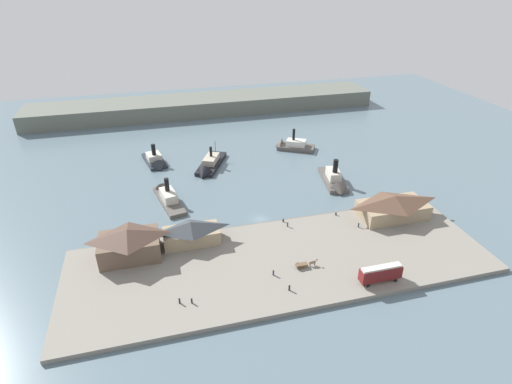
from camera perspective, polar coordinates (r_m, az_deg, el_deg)
The scene contains 22 objects.
ground_plane at distance 125.65m, azimuth 0.53°, elevation -3.85°, with size 320.00×320.00×0.00m, color slate.
quay_promenade at distance 108.21m, azimuth 3.62°, elevation -9.69°, with size 110.00×36.00×1.20m, color gray.
seawall_edge at distance 122.47m, azimuth 0.97°, elevation -4.54°, with size 110.00×0.80×1.00m, color #666159.
ferry_shed_customs_shed at distance 111.42m, azimuth -17.36°, elevation -6.80°, with size 15.65×10.89×8.28m.
ferry_shed_west_terminal at distance 113.30m, azimuth -9.06°, elevation -5.57°, with size 15.49×7.70×6.59m.
ferry_shed_central_terminal at distance 130.04m, azimuth 18.67°, elevation -1.88°, with size 20.67×10.86×6.97m.
street_tram at distance 103.96m, azimuth 17.05°, elevation -10.77°, with size 10.46×2.69×4.49m.
horse_cart at distance 105.59m, azimuth 6.99°, elevation -9.96°, with size 5.83×1.41×1.87m.
pedestrian_near_cart at distance 96.85m, azimuth -10.66°, elevation -14.73°, with size 0.41×0.41×1.67m.
pedestrian_near_east_shed at distance 98.67m, azimuth 4.69°, elevation -13.20°, with size 0.44×0.44×1.79m.
pedestrian_walking_west at distance 120.13m, azimuth 4.45°, elevation -4.54°, with size 0.41×0.41×1.67m.
pedestrian_at_waters_edge at distance 123.26m, azimuth 14.17°, elevation -4.49°, with size 0.41×0.41×1.66m.
pedestrian_walking_east at distance 102.52m, azimuth 2.45°, elevation -11.20°, with size 0.44×0.44×1.77m.
pedestrian_standing_center at distance 96.46m, azimuth -9.00°, elevation -14.79°, with size 0.40×0.40×1.61m.
mooring_post_west at distance 122.38m, azimuth 3.83°, elevation -3.99°, with size 0.44×0.44×0.90m, color black.
mooring_post_east at distance 127.63m, azimuth 11.13°, elevation -3.02°, with size 0.44×0.44×0.90m, color black.
ferry_near_quay at distance 164.76m, azimuth -13.85°, elevation 4.13°, with size 9.69×18.53×10.37m.
ferry_approaching_west at distance 175.21m, azimuth 4.91°, elevation 6.48°, with size 17.86×13.90×11.26m.
ferry_outer_harbor at distance 139.01m, azimuth -12.40°, elevation -0.45°, with size 9.84×23.27×10.43m.
ferry_departing_north at distance 146.99m, azimuth 11.01°, elevation 1.44°, with size 9.90×21.41×11.58m.
ferry_moored_west at distance 157.48m, azimuth -6.63°, elevation 3.61°, with size 15.76×23.60×9.98m.
far_headland at distance 223.10m, azimuth -7.03°, elevation 12.05°, with size 180.00×24.00×8.00m, color #60665B.
Camera 1 is at (-27.87, -101.87, 68.07)m, focal length 28.56 mm.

